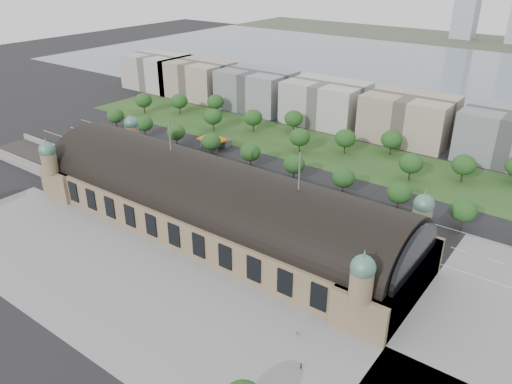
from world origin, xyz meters
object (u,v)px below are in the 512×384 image
Objects in this scene: parked_car_2 at (152,168)px; petrol_station at (219,141)px; traffic_car_1 at (133,145)px; traffic_car_2 at (159,155)px; parked_car_1 at (172,176)px; parked_car_4 at (176,178)px; traffic_car_4 at (241,190)px; parked_car_0 at (147,165)px; bus_mid at (268,193)px; bus_east at (323,218)px; traffic_car_3 at (253,177)px; parked_car_5 at (219,189)px; bus_west at (240,191)px; traffic_car_5 at (343,205)px; traffic_car_6 at (430,245)px; traffic_car_0 at (91,138)px; parked_car_6 at (208,189)px; pedestrian_0 at (297,334)px; pedestrian_1 at (301,366)px; parked_car_3 at (153,168)px.

petrol_station is at bearing 139.49° from parked_car_2.
traffic_car_2 is (21.82, -2.53, -0.06)m from traffic_car_1.
parked_car_1 is 1.29× the size of parked_car_4.
traffic_car_2 is 1.16× the size of traffic_car_4.
traffic_car_2 is at bearing 176.02° from parked_car_0.
parked_car_1 is (44.80, -16.36, -0.01)m from traffic_car_1.
parked_car_2 is at bearing 95.14° from bus_mid.
bus_mid reaches higher than bus_east.
bus_east is at bearing 58.76° from parked_car_2.
bus_mid is (60.27, 8.37, 1.24)m from parked_car_2.
bus_mid is at bearing -31.14° from petrol_station.
traffic_car_3 is 34.06m from parked_car_4.
traffic_car_2 is 50.22m from parked_car_5.
parked_car_0 is at bearing 93.30° from bus_west.
traffic_car_5 is at bearing 101.38° from traffic_car_2.
bus_east is at bearing -177.25° from traffic_car_5.
traffic_car_6 is 1.05× the size of parked_car_5.
parked_car_0 is 93.49m from bus_east.
traffic_car_4 is 9.01m from parked_car_5.
parked_car_4 is 0.34× the size of bus_east.
traffic_car_1 is 29.57m from parked_car_0.
parked_car_4 is 0.80× the size of parked_car_5.
bus_west is at bearing 68.84° from parked_car_0.
traffic_car_0 is 0.93× the size of parked_car_0.
traffic_car_3 is at bearing 96.32° from parked_car_4.
petrol_station is 53.23m from parked_car_5.
petrol_station is 42.03m from parked_car_2.
traffic_car_3 is (52.59, 7.02, -0.03)m from traffic_car_2.
traffic_car_4 is at bearing 111.65° from traffic_car_5.
parked_car_6 is 94.08m from pedestrian_0.
parked_car_2 is 36.07m from parked_car_6.
bus_west is (54.30, 2.00, 0.84)m from parked_car_0.
bus_mid is 8.38× the size of pedestrian_0.
bus_west is at bearing 66.30° from pedestrian_1.
petrol_station is 53.06m from parked_car_6.
petrol_station is at bearing 56.10° from bus_mid.
traffic_car_3 is at bearing -99.01° from traffic_car_6.
petrol_station is at bearing 148.33° from parked_car_3.
parked_car_2 is (-47.59, -6.07, -0.08)m from traffic_car_4.
parked_car_5 is 103.54m from pedestrian_1.
traffic_car_5 is 0.42× the size of bus_west.
parked_car_3 is (9.45, -12.93, -0.01)m from traffic_car_2.
traffic_car_6 is at bearing 69.44° from parked_car_3.
traffic_car_0 is at bearing 97.71° from traffic_car_1.
traffic_car_2 is 15.82m from parked_car_2.
pedestrian_1 is (77.19, -83.28, 0.32)m from traffic_car_3.
bus_mid is 1.12× the size of bus_east.
parked_car_5 is (44.74, 0.00, -0.07)m from parked_car_0.
bus_mid is (65.11, 7.00, 1.10)m from parked_car_0.
pedestrian_0 reaches higher than traffic_car_4.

